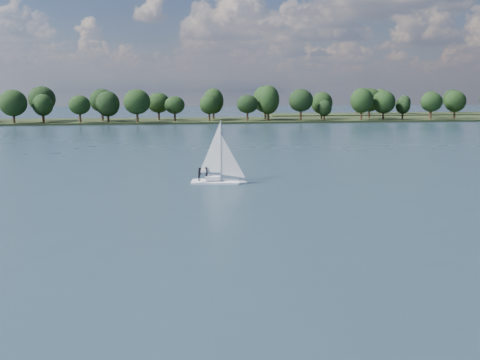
# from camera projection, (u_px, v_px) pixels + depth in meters

# --- Properties ---
(ground) EXTENTS (700.00, 700.00, 0.00)m
(ground) POSITION_uv_depth(u_px,v_px,m) (190.00, 149.00, 120.29)
(ground) COLOR #233342
(ground) RESTS_ON ground
(far_shore) EXTENTS (660.00, 40.00, 1.50)m
(far_shore) POSITION_uv_depth(u_px,v_px,m) (174.00, 122.00, 229.48)
(far_shore) COLOR black
(far_shore) RESTS_ON ground
(far_shore_back) EXTENTS (220.00, 30.00, 1.40)m
(far_shore_back) POSITION_uv_depth(u_px,v_px,m) (458.00, 114.00, 300.15)
(far_shore_back) COLOR black
(far_shore_back) RESTS_ON ground
(sailboat) EXTENTS (7.43, 3.35, 9.45)m
(sailboat) POSITION_uv_depth(u_px,v_px,m) (216.00, 165.00, 75.77)
(sailboat) COLOR white
(sailboat) RESTS_ON ground
(treeline) EXTENTS (562.92, 74.16, 17.88)m
(treeline) POSITION_uv_depth(u_px,v_px,m) (189.00, 103.00, 225.49)
(treeline) COLOR black
(treeline) RESTS_ON ground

